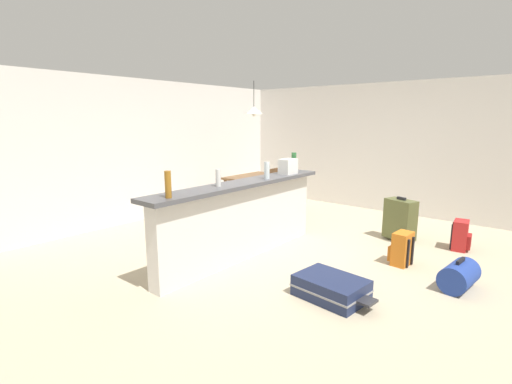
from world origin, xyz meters
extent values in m
cube|color=#BCAD8E|center=(0.00, 0.00, -0.03)|extent=(13.00, 13.00, 0.05)
cube|color=silver|center=(0.00, 3.05, 1.25)|extent=(6.60, 0.10, 2.50)
cube|color=silver|center=(3.05, 0.30, 1.25)|extent=(0.10, 6.00, 2.50)
cube|color=silver|center=(-0.70, 0.32, 0.48)|extent=(2.80, 0.20, 0.97)
cube|color=#4C4C51|center=(-0.70, 0.32, 0.99)|extent=(2.96, 0.40, 0.05)
cylinder|color=#9E661E|center=(-1.92, 0.24, 1.16)|extent=(0.07, 0.07, 0.28)
cylinder|color=silver|center=(-1.13, 0.32, 1.12)|extent=(0.06, 0.06, 0.21)
cylinder|color=silver|center=(-0.31, 0.23, 1.13)|extent=(0.07, 0.07, 0.23)
cylinder|color=#2D6B38|center=(0.55, 0.37, 1.16)|extent=(0.07, 0.07, 0.29)
cube|color=silver|center=(0.27, 0.28, 1.13)|extent=(0.26, 0.18, 0.22)
cube|color=brown|center=(1.21, 1.67, 0.72)|extent=(1.10, 0.80, 0.04)
cylinder|color=brown|center=(0.72, 1.33, 0.35)|extent=(0.06, 0.06, 0.70)
cylinder|color=brown|center=(1.70, 1.33, 0.35)|extent=(0.06, 0.06, 0.70)
cylinder|color=brown|center=(0.72, 2.01, 0.35)|extent=(0.06, 0.06, 0.70)
cylinder|color=brown|center=(1.70, 2.01, 0.35)|extent=(0.06, 0.06, 0.70)
cube|color=#4C331E|center=(1.17, 1.03, 0.43)|extent=(0.44, 0.44, 0.04)
cube|color=#4C331E|center=(1.15, 1.21, 0.69)|extent=(0.40, 0.07, 0.48)
cylinder|color=#4C331E|center=(1.03, 0.85, 0.21)|extent=(0.04, 0.04, 0.41)
cylinder|color=#4C331E|center=(1.34, 0.89, 0.21)|extent=(0.04, 0.04, 0.41)
cylinder|color=#4C331E|center=(0.99, 1.17, 0.21)|extent=(0.04, 0.04, 0.41)
cylinder|color=#4C331E|center=(1.31, 1.20, 0.21)|extent=(0.04, 0.04, 0.41)
cylinder|color=black|center=(1.26, 1.75, 2.26)|extent=(0.01, 0.01, 0.48)
cone|color=white|center=(1.26, 1.75, 1.97)|extent=(0.34, 0.34, 0.14)
sphere|color=white|center=(1.26, 1.75, 1.89)|extent=(0.07, 0.07, 0.07)
cube|color=#1E284C|center=(-0.99, -1.14, 0.11)|extent=(0.55, 0.73, 0.22)
cube|color=gray|center=(-0.99, -1.14, 0.11)|extent=(0.56, 0.74, 0.02)
cube|color=#2D2D33|center=(-1.03, -1.55, 0.11)|extent=(0.19, 0.16, 0.02)
cube|color=red|center=(1.47, -1.83, 0.21)|extent=(0.30, 0.21, 0.42)
cube|color=maroon|center=(1.48, -1.94, 0.14)|extent=(0.23, 0.09, 0.19)
cube|color=black|center=(1.38, -1.74, 0.19)|extent=(0.04, 0.03, 0.36)
cube|color=black|center=(1.52, -1.73, 0.19)|extent=(0.04, 0.03, 0.36)
cube|color=orange|center=(0.39, -1.40, 0.21)|extent=(0.29, 0.20, 0.42)
cube|color=#AB5918|center=(0.39, -1.29, 0.14)|extent=(0.22, 0.08, 0.19)
cube|color=black|center=(0.45, -1.50, 0.19)|extent=(0.04, 0.03, 0.36)
cube|color=black|center=(0.31, -1.49, 0.19)|extent=(0.04, 0.03, 0.36)
cube|color=#51562D|center=(1.33, -1.04, 0.33)|extent=(0.37, 0.49, 0.60)
cylinder|color=black|center=(1.27, -1.21, 0.03)|extent=(0.05, 0.07, 0.06)
cylinder|color=black|center=(1.39, -0.86, 0.03)|extent=(0.05, 0.07, 0.06)
cube|color=#232328|center=(1.33, -1.04, 0.65)|extent=(0.08, 0.15, 0.04)
cylinder|color=#233D93|center=(0.07, -2.10, 0.15)|extent=(0.51, 0.35, 0.30)
cube|color=black|center=(0.07, -2.10, 0.32)|extent=(0.20, 0.05, 0.04)
camera|label=1|loc=(-4.23, -2.82, 1.80)|focal=26.25mm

